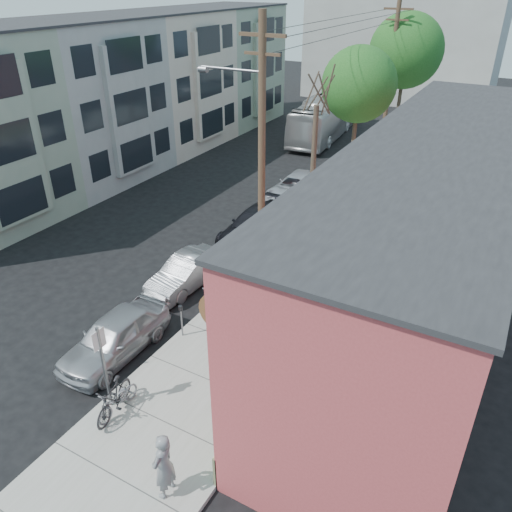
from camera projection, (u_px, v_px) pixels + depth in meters
The scene contains 26 objects.
ground at pixel (145, 311), 18.90m from camera, with size 120.00×120.00×0.00m, color black.
sidewalk at pixel (351, 223), 25.43m from camera, with size 4.50×58.00×0.15m, color #A7A59B.
cafe_building at pixel (430, 234), 17.26m from camera, with size 6.60×20.20×6.61m.
apartment_row at pixel (136, 92), 32.36m from camera, with size 6.30×32.00×9.00m.
end_cap_building at pixel (404, 35), 48.75m from camera, with size 18.00×8.00×12.00m, color #A0A09B.
sign_post at pixel (103, 360), 13.78m from camera, with size 0.07×0.45×2.80m.
parking_meter_near at pixel (181, 316), 17.00m from camera, with size 0.14×0.14×1.24m.
parking_meter_far at pixel (289, 222), 23.43m from camera, with size 0.14×0.14×1.24m.
utility_pole_near at pixel (260, 148), 18.83m from camera, with size 3.57×0.28×10.00m.
utility_pole_far at pixel (390, 78), 31.91m from camera, with size 1.80×0.28×10.00m.
tree_bare at pixel (313, 172), 23.03m from camera, with size 0.24×0.24×6.07m.
tree_leafy_mid at pixel (359, 85), 25.81m from camera, with size 3.89×3.89×7.97m.
tree_leafy_far at pixel (406, 51), 32.43m from camera, with size 4.78×4.78×9.07m.
patio_chair_a at pixel (279, 368), 15.32m from camera, with size 0.50×0.50×0.88m, color #0F3622, non-canonical shape.
patio_chair_b at pixel (247, 412), 13.77m from camera, with size 0.50×0.50×0.88m, color #0F3622, non-canonical shape.
patron_grey at pixel (164, 466), 11.66m from camera, with size 0.70×0.46×1.91m, color gray.
patron_green at pixel (261, 332), 16.03m from camera, with size 0.93×0.72×1.91m, color #2D7035.
cyclist at pixel (258, 289), 18.39m from camera, with size 1.12×0.64×1.73m, color maroon.
cyclist_bike at pixel (258, 297), 18.56m from camera, with size 0.69×1.98×1.04m, color black.
parked_bike_a at pixel (114, 398), 14.08m from camera, with size 0.51×1.80×1.08m, color black.
parked_bike_b at pixel (118, 400), 14.18m from camera, with size 0.55×1.57×0.83m, color gray.
car_0 at pixel (115, 336), 16.44m from camera, with size 1.71×4.26×1.45m, color #ABACB3.
car_1 at pixel (187, 272), 20.15m from camera, with size 1.37×3.93×1.29m, color #999AA0.
car_2 at pixel (256, 225), 23.72m from camera, with size 2.04×5.02×1.46m, color black.
car_3 at pixel (297, 188), 28.05m from camera, with size 2.25×4.87×1.35m, color #B9BAC2.
bus at pixel (326, 117), 38.62m from camera, with size 2.59×11.08×3.09m, color silver.
Camera 1 is at (11.20, -11.42, 11.11)m, focal length 35.00 mm.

